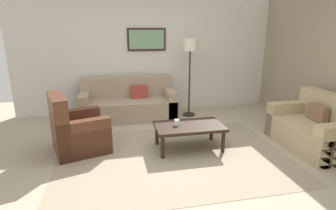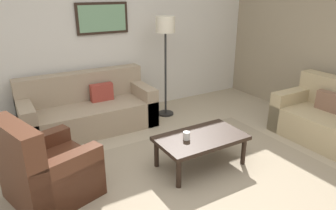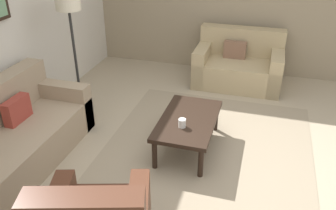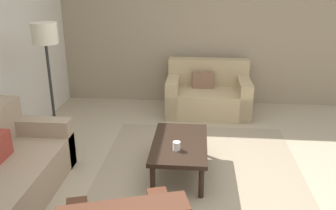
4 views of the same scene
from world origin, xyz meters
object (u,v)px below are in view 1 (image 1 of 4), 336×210
(armchair_leather, at_px, (75,133))
(lamp_standing, at_px, (190,53))
(framed_artwork, at_px, (147,39))
(coffee_table, at_px, (189,128))
(cup, at_px, (177,122))
(couch_main, at_px, (128,104))
(couch_loveseat, at_px, (318,130))

(armchair_leather, bearing_deg, lamp_standing, 31.70)
(lamp_standing, relative_size, framed_artwork, 1.97)
(lamp_standing, bearing_deg, coffee_table, -106.08)
(cup, bearing_deg, couch_main, 109.84)
(armchair_leather, height_order, framed_artwork, framed_artwork)
(couch_loveseat, distance_m, coffee_table, 2.15)
(couch_loveseat, distance_m, cup, 2.35)
(couch_main, xyz_separation_m, cup, (0.66, -1.84, 0.16))
(couch_main, bearing_deg, couch_loveseat, -36.80)
(cup, bearing_deg, framed_artwork, 94.32)
(armchair_leather, distance_m, lamp_standing, 2.92)
(coffee_table, bearing_deg, framed_artwork, 99.27)
(couch_loveseat, relative_size, framed_artwork, 1.61)
(couch_loveseat, height_order, framed_artwork, framed_artwork)
(couch_main, xyz_separation_m, armchair_leather, (-0.94, -1.57, 0.01))
(couch_main, bearing_deg, framed_artwork, 39.23)
(coffee_table, xyz_separation_m, cup, (-0.20, 0.02, 0.10))
(coffee_table, height_order, lamp_standing, lamp_standing)
(coffee_table, xyz_separation_m, lamp_standing, (0.49, 1.71, 1.05))
(couch_loveseat, distance_m, framed_artwork, 3.87)
(cup, xyz_separation_m, framed_artwork, (-0.17, 2.24, 1.21))
(couch_loveseat, bearing_deg, framed_artwork, 133.36)
(couch_loveseat, height_order, coffee_table, couch_loveseat)
(couch_main, distance_m, cup, 1.96)
(couch_loveseat, height_order, lamp_standing, lamp_standing)
(coffee_table, bearing_deg, couch_main, 114.88)
(framed_artwork, bearing_deg, coffee_table, -80.73)
(couch_main, distance_m, armchair_leather, 1.83)
(coffee_table, bearing_deg, lamp_standing, 73.92)
(armchair_leather, height_order, coffee_table, armchair_leather)
(coffee_table, relative_size, cup, 11.14)
(couch_loveseat, bearing_deg, coffee_table, 170.21)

